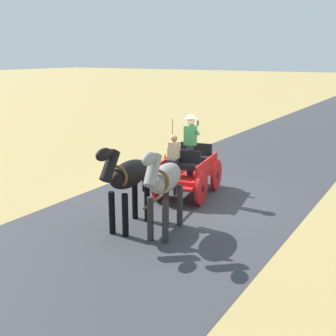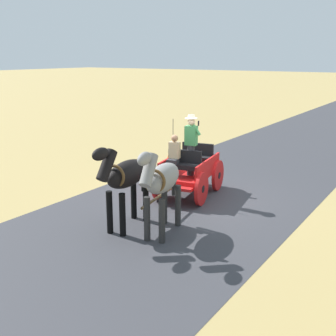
% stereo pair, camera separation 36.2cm
% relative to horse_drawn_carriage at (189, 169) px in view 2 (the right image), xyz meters
% --- Properties ---
extents(ground_plane, '(200.00, 200.00, 0.00)m').
position_rel_horse_drawn_carriage_xyz_m(ground_plane, '(-0.37, 0.11, -0.82)').
color(ground_plane, tan).
extents(road_surface, '(6.40, 160.00, 0.01)m').
position_rel_horse_drawn_carriage_xyz_m(road_surface, '(-0.37, 0.11, -0.81)').
color(road_surface, '#38383D').
rests_on(road_surface, ground).
extents(horse_drawn_carriage, '(1.80, 4.51, 2.50)m').
position_rel_horse_drawn_carriage_xyz_m(horse_drawn_carriage, '(0.00, 0.00, 0.00)').
color(horse_drawn_carriage, red).
rests_on(horse_drawn_carriage, ground).
extents(horse_near_side, '(0.89, 2.15, 2.21)m').
position_rel_horse_drawn_carriage_xyz_m(horse_near_side, '(-0.98, 2.91, 0.51)').
color(horse_near_side, gray).
rests_on(horse_near_side, ground).
extents(horse_off_side, '(0.73, 2.14, 2.21)m').
position_rel_horse_drawn_carriage_xyz_m(horse_off_side, '(-0.04, 3.07, 0.51)').
color(horse_off_side, black).
rests_on(horse_off_side, ground).
extents(traffic_cone, '(0.32, 0.32, 0.50)m').
position_rel_horse_drawn_carriage_xyz_m(traffic_cone, '(2.49, -2.68, -0.57)').
color(traffic_cone, orange).
rests_on(traffic_cone, ground).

